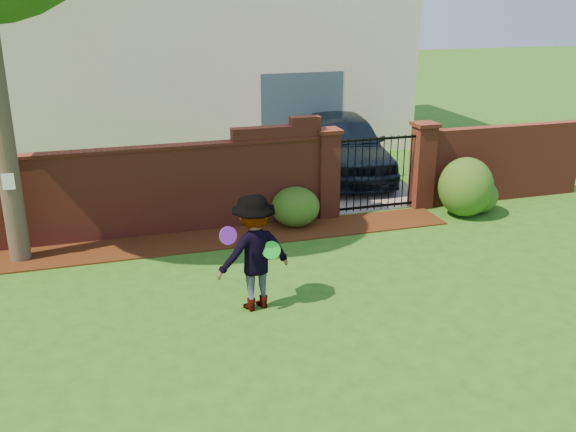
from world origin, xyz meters
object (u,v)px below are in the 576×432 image
object	(u,v)px
frisbee_purple	(228,236)
car	(346,147)
man	(255,253)
frisbee_green	(271,250)

from	to	relation	value
frisbee_purple	car	bearing A→B (deg)	56.14
car	frisbee_purple	distance (m)	7.89
man	frisbee_green	world-z (taller)	man
car	frisbee_purple	size ratio (longest dim) A/B	18.26
man	car	bearing A→B (deg)	-133.33
car	man	world-z (taller)	man
frisbee_purple	frisbee_green	bearing A→B (deg)	9.88
car	frisbee_purple	bearing A→B (deg)	-116.16
car	frisbee_green	distance (m)	7.44
man	frisbee_green	bearing A→B (deg)	129.70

